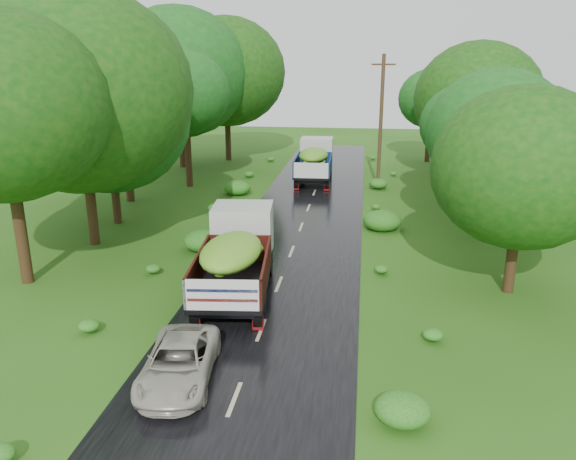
% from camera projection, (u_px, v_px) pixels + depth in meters
% --- Properties ---
extents(ground, '(120.00, 120.00, 0.00)m').
position_uv_depth(ground, '(234.00, 400.00, 15.04)').
color(ground, '#1F4C10').
rests_on(ground, ground).
extents(road, '(6.50, 80.00, 0.02)m').
position_uv_depth(road, '(266.00, 317.00, 19.77)').
color(road, black).
rests_on(road, ground).
extents(road_lines, '(0.12, 69.60, 0.00)m').
position_uv_depth(road_lines, '(271.00, 305.00, 20.71)').
color(road_lines, '#BFB78C').
rests_on(road_lines, road).
extents(truck_near, '(3.14, 7.20, 2.94)m').
position_uv_depth(truck_near, '(237.00, 252.00, 21.38)').
color(truck_near, black).
rests_on(truck_near, ground).
extents(truck_far, '(2.57, 6.93, 2.89)m').
position_uv_depth(truck_far, '(315.00, 159.00, 40.76)').
color(truck_far, black).
rests_on(truck_far, ground).
extents(car, '(2.35, 4.29, 1.14)m').
position_uv_depth(car, '(179.00, 363.00, 15.72)').
color(car, '#B7B3A3').
rests_on(car, road).
extents(utility_pole, '(1.57, 0.25, 8.95)m').
position_uv_depth(utility_pole, '(381.00, 121.00, 37.67)').
color(utility_pole, '#382616').
rests_on(utility_pole, ground).
extents(trees_left, '(7.63, 32.81, 10.03)m').
position_uv_depth(trees_left, '(150.00, 85.00, 34.90)').
color(trees_left, black).
rests_on(trees_left, ground).
extents(trees_right, '(6.15, 31.95, 7.79)m').
position_uv_depth(trees_right, '(474.00, 117.00, 33.57)').
color(trees_right, black).
rests_on(trees_right, ground).
extents(shrubs, '(11.90, 44.00, 0.70)m').
position_uv_depth(shrubs, '(297.00, 232.00, 28.18)').
color(shrubs, '#185F16').
rests_on(shrubs, ground).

